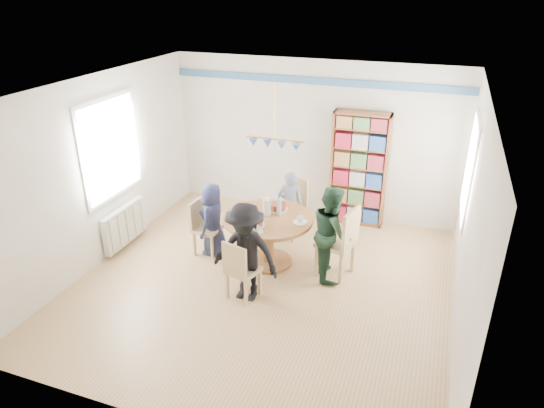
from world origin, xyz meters
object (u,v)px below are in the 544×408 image
at_px(dining_table, 268,229).
at_px(person_right, 332,233).
at_px(chair_near, 240,268).
at_px(bookshelf, 359,170).
at_px(chair_far, 293,205).
at_px(person_left, 213,219).
at_px(chair_left, 203,224).
at_px(person_far, 290,205).
at_px(radiator, 125,225).
at_px(chair_right, 342,239).
at_px(person_near, 246,253).

bearing_deg(dining_table, person_right, -1.82).
bearing_deg(chair_near, dining_table, 88.03).
xyz_separation_m(person_right, bookshelf, (0.02, 1.81, 0.27)).
xyz_separation_m(chair_far, person_left, (-0.95, -1.00, 0.04)).
height_order(chair_left, person_far, person_far).
distance_m(radiator, person_far, 2.62).
distance_m(chair_left, person_far, 1.44).
relative_size(chair_left, chair_right, 0.81).
bearing_deg(chair_near, bookshelf, 70.18).
xyz_separation_m(person_far, person_near, (-0.01, -1.83, 0.12)).
xyz_separation_m(radiator, person_right, (3.25, 0.23, 0.33)).
distance_m(chair_far, person_far, 0.10).
bearing_deg(bookshelf, radiator, -148.00).
distance_m(chair_right, person_left, 1.97).
bearing_deg(person_right, radiator, 72.73).
height_order(person_right, person_near, person_near).
height_order(chair_near, person_right, person_right).
xyz_separation_m(dining_table, person_near, (0.03, -0.93, 0.13)).
bearing_deg(chair_right, chair_far, 136.26).
xyz_separation_m(radiator, chair_right, (3.38, 0.27, 0.23)).
xyz_separation_m(chair_near, bookshelf, (1.00, 2.76, 0.48)).
relative_size(chair_right, person_far, 0.95).
xyz_separation_m(dining_table, chair_right, (1.08, 0.01, 0.03)).
bearing_deg(bookshelf, person_far, -136.29).
distance_m(radiator, person_left, 1.45).
bearing_deg(radiator, chair_near, -17.70).
xyz_separation_m(chair_far, person_far, (-0.02, -0.09, 0.03)).
bearing_deg(chair_near, person_left, 131.20).
bearing_deg(radiator, person_left, 10.22).
distance_m(chair_right, bookshelf, 1.81).
distance_m(chair_near, person_right, 1.38).
height_order(radiator, person_far, person_far).
distance_m(dining_table, person_left, 0.89).
relative_size(radiator, person_near, 0.73).
bearing_deg(chair_left, bookshelf, 42.19).
xyz_separation_m(chair_right, chair_near, (-1.12, -1.00, -0.11)).
bearing_deg(person_far, chair_far, -119.71).
bearing_deg(person_left, person_far, 134.20).
height_order(radiator, bookshelf, bookshelf).
height_order(chair_left, chair_right, chair_right).
bearing_deg(person_right, person_left, 67.94).
bearing_deg(chair_left, chair_far, 42.96).
bearing_deg(dining_table, person_far, 87.32).
bearing_deg(chair_right, person_right, -163.42).
distance_m(chair_left, person_left, 0.18).
distance_m(radiator, bookshelf, 3.90).
bearing_deg(radiator, chair_far, 27.88).
height_order(chair_right, bookshelf, bookshelf).
relative_size(chair_right, person_left, 0.93).
bearing_deg(chair_near, chair_far, 87.26).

